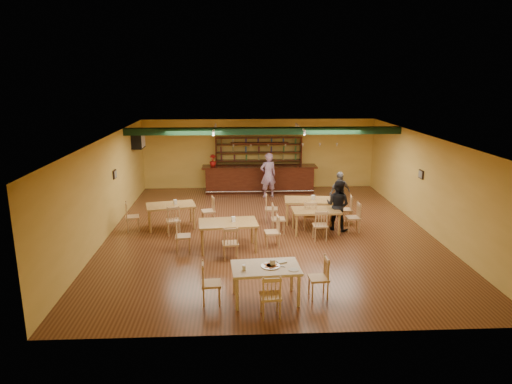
{
  "coord_description": "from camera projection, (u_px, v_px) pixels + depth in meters",
  "views": [
    {
      "loc": [
        -1.09,
        -13.92,
        4.82
      ],
      "look_at": [
        -0.39,
        0.6,
        1.15
      ],
      "focal_mm": 32.51,
      "sensor_mm": 36.0,
      "label": 1
    }
  ],
  "objects": [
    {
      "name": "dining_table_a",
      "position": [
        171.0,
        216.0,
        15.04
      ],
      "size": [
        1.7,
        1.24,
        0.77
      ],
      "primitive_type": "cube",
      "rotation": [
        0.0,
        0.0,
        0.22
      ],
      "color": "olive",
      "rests_on": "ground"
    },
    {
      "name": "picture_right",
      "position": [
        421.0,
        174.0,
        15.01
      ],
      "size": [
        0.04,
        0.34,
        0.28
      ],
      "primitive_type": "cube",
      "color": "black",
      "rests_on": "wall_right"
    },
    {
      "name": "poinsettia",
      "position": [
        213.0,
        160.0,
        19.27
      ],
      "size": [
        0.36,
        0.36,
        0.5
      ],
      "primitive_type": "imported",
      "rotation": [
        0.0,
        0.0,
        0.35
      ],
      "color": "#A2120F",
      "rests_on": "bar_counter"
    },
    {
      "name": "patron_right_b",
      "position": [
        340.0,
        193.0,
        16.47
      ],
      "size": [
        0.96,
        0.74,
        1.52
      ],
      "primitive_type": "imported",
      "rotation": [
        0.0,
        0.0,
        3.62
      ],
      "color": "slate",
      "rests_on": "ground"
    },
    {
      "name": "patron_bar",
      "position": [
        268.0,
        175.0,
        18.69
      ],
      "size": [
        0.75,
        0.59,
        1.82
      ],
      "primitive_type": "imported",
      "rotation": [
        0.0,
        0.0,
        3.4
      ],
      "color": "purple",
      "rests_on": "ground"
    },
    {
      "name": "pizza_server",
      "position": [
        278.0,
        265.0,
        10.11
      ],
      "size": [
        0.3,
        0.28,
        0.0
      ],
      "primitive_type": "cube",
      "rotation": [
        0.0,
        0.0,
        -0.7
      ],
      "color": "silver",
      "rests_on": "pizza_tray"
    },
    {
      "name": "side_plate",
      "position": [
        293.0,
        270.0,
        9.87
      ],
      "size": [
        0.23,
        0.23,
        0.01
      ],
      "primitive_type": "cylinder",
      "rotation": [
        0.0,
        0.0,
        0.07
      ],
      "color": "white",
      "rests_on": "near_table"
    },
    {
      "name": "near_table",
      "position": [
        266.0,
        283.0,
        10.14
      ],
      "size": [
        1.54,
        1.05,
        0.79
      ],
      "primitive_type": "cube",
      "rotation": [
        0.0,
        0.0,
        0.07
      ],
      "color": "beige",
      "rests_on": "ground"
    },
    {
      "name": "patron_right_a",
      "position": [
        338.0,
        205.0,
        14.72
      ],
      "size": [
        1.0,
        0.97,
        1.63
      ],
      "primitive_type": "imported",
      "rotation": [
        0.0,
        0.0,
        2.5
      ],
      "color": "black",
      "rests_on": "ground"
    },
    {
      "name": "track_rail_right",
      "position": [
        300.0,
        127.0,
        17.35
      ],
      "size": [
        0.05,
        2.5,
        0.05
      ],
      "primitive_type": "cube",
      "color": "white",
      "rests_on": "ceiling"
    },
    {
      "name": "parmesan_shaker",
      "position": [
        244.0,
        268.0,
        9.86
      ],
      "size": [
        0.08,
        0.08,
        0.11
      ],
      "primitive_type": "cylinder",
      "rotation": [
        0.0,
        0.0,
        0.07
      ],
      "color": "#EAE5C6",
      "rests_on": "near_table"
    },
    {
      "name": "napkin_stack",
      "position": [
        282.0,
        262.0,
        10.26
      ],
      "size": [
        0.24,
        0.21,
        0.03
      ],
      "primitive_type": "cube",
      "rotation": [
        0.0,
        0.0,
        0.37
      ],
      "color": "white",
      "rests_on": "near_table"
    },
    {
      "name": "ac_unit",
      "position": [
        138.0,
        141.0,
        17.98
      ],
      "size": [
        0.34,
        0.7,
        0.48
      ],
      "primitive_type": "cube",
      "color": "white",
      "rests_on": "wall_left"
    },
    {
      "name": "dining_table_b",
      "position": [
        308.0,
        211.0,
        15.56
      ],
      "size": [
        1.67,
        1.1,
        0.79
      ],
      "primitive_type": "cube",
      "rotation": [
        0.0,
        0.0,
        -0.09
      ],
      "color": "olive",
      "rests_on": "ground"
    },
    {
      "name": "ceiling_beam",
      "position": [
        264.0,
        131.0,
        16.72
      ],
      "size": [
        10.0,
        0.3,
        0.25
      ],
      "primitive_type": "cube",
      "color": "black",
      "rests_on": "ceiling"
    },
    {
      "name": "picture_left",
      "position": [
        115.0,
        174.0,
        15.03
      ],
      "size": [
        0.04,
        0.34,
        0.28
      ],
      "primitive_type": "cube",
      "color": "black",
      "rests_on": "wall_left"
    },
    {
      "name": "dining_table_d",
      "position": [
        316.0,
        221.0,
        14.58
      ],
      "size": [
        1.49,
        0.91,
        0.74
      ],
      "primitive_type": "cube",
      "rotation": [
        0.0,
        0.0,
        0.01
      ],
      "color": "olive",
      "rests_on": "ground"
    },
    {
      "name": "dining_table_c",
      "position": [
        228.0,
        236.0,
        13.12
      ],
      "size": [
        1.71,
        1.12,
        0.82
      ],
      "primitive_type": "cube",
      "rotation": [
        0.0,
        0.0,
        0.09
      ],
      "color": "olive",
      "rests_on": "ground"
    },
    {
      "name": "pizza_tray",
      "position": [
        271.0,
        266.0,
        10.05
      ],
      "size": [
        0.41,
        0.41,
        0.01
      ],
      "primitive_type": "cylinder",
      "rotation": [
        0.0,
        0.0,
        0.03
      ],
      "color": "silver",
      "rests_on": "near_table"
    },
    {
      "name": "back_bar_hutch",
      "position": [
        259.0,
        163.0,
        20.03
      ],
      "size": [
        3.71,
        0.4,
        2.28
      ],
      "primitive_type": "cube",
      "color": "#33110A",
      "rests_on": "ground"
    },
    {
      "name": "bar_counter",
      "position": [
        259.0,
        179.0,
        19.56
      ],
      "size": [
        4.79,
        0.85,
        1.13
      ],
      "primitive_type": "cube",
      "color": "#33110A",
      "rests_on": "ground"
    },
    {
      "name": "track_rail_left",
      "position": [
        215.0,
        127.0,
        17.2
      ],
      "size": [
        0.05,
        2.5,
        0.05
      ],
      "primitive_type": "cube",
      "color": "white",
      "rests_on": "ceiling"
    },
    {
      "name": "floor",
      "position": [
        269.0,
        232.0,
        14.71
      ],
      "size": [
        12.0,
        12.0,
        0.0
      ],
      "primitive_type": "plane",
      "color": "#512C17",
      "rests_on": "ground"
    }
  ]
}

